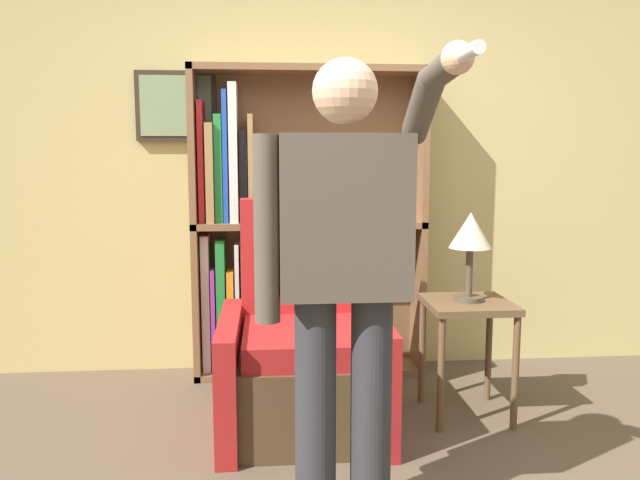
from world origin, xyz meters
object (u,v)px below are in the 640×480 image
Objects in this scene: armchair at (302,356)px; side_table at (468,322)px; table_lamp at (470,236)px; person_standing at (344,268)px; bookcase at (278,230)px.

side_table is at bearing 2.01° from armchair.
armchair reaches higher than side_table.
side_table is 0.46m from table_lamp.
person_standing reaches higher than armchair.
bookcase reaches higher than table_lamp.
table_lamp is (0.00, 0.00, 0.46)m from side_table.
person_standing reaches higher than side_table.
bookcase is 0.97m from armchair.
person_standing is at bearing -84.23° from armchair.
table_lamp is (0.87, 0.03, 0.61)m from armchair.
armchair is (0.10, -0.78, -0.56)m from bookcase.
table_lamp is (0.78, 0.98, -0.02)m from person_standing.
bookcase is at bearing 97.70° from armchair.
person_standing reaches higher than table_lamp.
bookcase is 4.10× the size of table_lamp.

